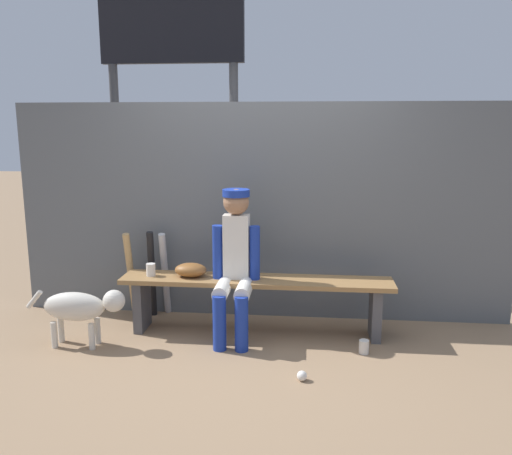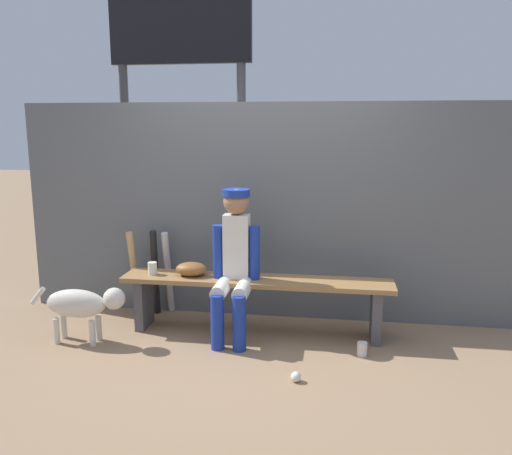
% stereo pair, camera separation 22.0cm
% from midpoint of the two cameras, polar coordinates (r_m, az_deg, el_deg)
% --- Properties ---
extents(ground_plane, '(30.00, 30.00, 0.00)m').
position_cam_midpoint_polar(ground_plane, '(4.73, -1.36, -11.35)').
color(ground_plane, '#937556').
extents(chainlink_fence, '(4.62, 0.03, 2.01)m').
position_cam_midpoint_polar(chainlink_fence, '(4.89, -0.75, 1.65)').
color(chainlink_fence, '#595E63').
rests_on(chainlink_fence, ground_plane).
extents(dugout_bench, '(2.35, 0.36, 0.50)m').
position_cam_midpoint_polar(dugout_bench, '(4.60, -1.38, -6.94)').
color(dugout_bench, olive).
rests_on(dugout_bench, ground_plane).
extents(player_seated, '(0.41, 0.55, 1.28)m').
position_cam_midpoint_polar(player_seated, '(4.43, -3.75, -3.44)').
color(player_seated, silver).
rests_on(player_seated, ground_plane).
extents(baseball_glove, '(0.28, 0.20, 0.12)m').
position_cam_midpoint_polar(baseball_glove, '(4.65, -8.45, -4.58)').
color(baseball_glove, brown).
rests_on(baseball_glove, dugout_bench).
extents(bat_aluminum_silver, '(0.08, 0.25, 0.83)m').
position_cam_midpoint_polar(bat_aluminum_silver, '(5.10, -11.07, -4.98)').
color(bat_aluminum_silver, '#B7B7BC').
rests_on(bat_aluminum_silver, ground_plane).
extents(bat_aluminum_black, '(0.10, 0.17, 0.84)m').
position_cam_midpoint_polar(bat_aluminum_black, '(5.09, -12.44, -4.98)').
color(bat_aluminum_black, black).
rests_on(bat_aluminum_black, ground_plane).
extents(bat_wood_tan, '(0.07, 0.23, 0.83)m').
position_cam_midpoint_polar(bat_wood_tan, '(5.14, -14.61, -4.99)').
color(bat_wood_tan, tan).
rests_on(bat_wood_tan, ground_plane).
extents(baseball, '(0.07, 0.07, 0.07)m').
position_cam_midpoint_polar(baseball, '(3.92, 3.35, -15.78)').
color(baseball, white).
rests_on(baseball, ground_plane).
extents(cup_on_ground, '(0.08, 0.08, 0.11)m').
position_cam_midpoint_polar(cup_on_ground, '(4.39, 10.18, -12.63)').
color(cup_on_ground, silver).
rests_on(cup_on_ground, ground_plane).
extents(cup_on_bench, '(0.08, 0.08, 0.11)m').
position_cam_midpoint_polar(cup_on_bench, '(4.74, -12.65, -4.50)').
color(cup_on_bench, silver).
rests_on(cup_on_bench, dugout_bench).
extents(scoreboard, '(1.89, 0.27, 3.66)m').
position_cam_midpoint_polar(scoreboard, '(6.21, -9.63, 17.53)').
color(scoreboard, '#3F3F42').
rests_on(scoreboard, ground_plane).
extents(dog, '(0.84, 0.20, 0.49)m').
position_cam_midpoint_polar(dog, '(4.62, -19.77, -8.15)').
color(dog, beige).
rests_on(dog, ground_plane).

